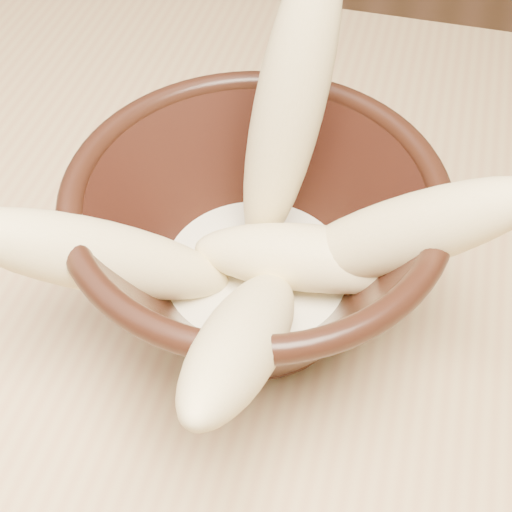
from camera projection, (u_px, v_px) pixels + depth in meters
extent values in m
cylinder|color=tan|center=(105.00, 239.00, 1.07)|extent=(0.05, 0.05, 0.71)
cylinder|color=black|center=(256.00, 306.00, 0.50)|extent=(0.10, 0.10, 0.01)
cylinder|color=black|center=(256.00, 286.00, 0.48)|extent=(0.10, 0.10, 0.01)
torus|color=black|center=(256.00, 194.00, 0.41)|extent=(0.23, 0.23, 0.02)
cylinder|color=beige|center=(256.00, 276.00, 0.47)|extent=(0.13, 0.13, 0.02)
ellipsoid|color=#DFC984|center=(289.00, 109.00, 0.42)|extent=(0.08, 0.11, 0.20)
ellipsoid|color=#DFC984|center=(103.00, 257.00, 0.41)|extent=(0.17, 0.12, 0.14)
ellipsoid|color=#DFC984|center=(396.00, 235.00, 0.41)|extent=(0.17, 0.06, 0.15)
ellipsoid|color=#DFC984|center=(310.00, 258.00, 0.44)|extent=(0.15, 0.05, 0.05)
ellipsoid|color=#DFC984|center=(245.00, 337.00, 0.37)|extent=(0.04, 0.18, 0.14)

